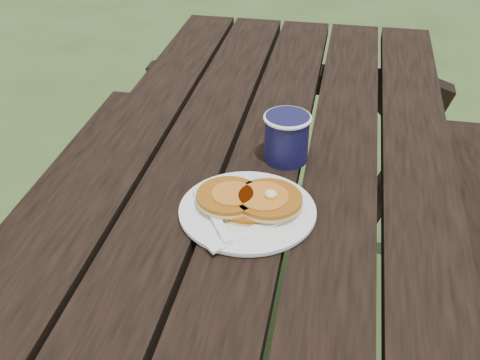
% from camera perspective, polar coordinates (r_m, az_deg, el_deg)
% --- Properties ---
extents(picnic_table, '(1.36, 1.80, 0.75)m').
position_cam_1_polar(picnic_table, '(1.41, 1.63, -12.79)').
color(picnic_table, black).
rests_on(picnic_table, ground).
extents(plate, '(0.25, 0.25, 0.01)m').
position_cam_1_polar(plate, '(1.06, 0.71, -3.01)').
color(plate, white).
rests_on(plate, picnic_table).
extents(pancake_stack, '(0.19, 0.12, 0.04)m').
position_cam_1_polar(pancake_stack, '(1.05, 0.92, -1.88)').
color(pancake_stack, '#A95C13').
rests_on(pancake_stack, plate).
extents(knife, '(0.14, 0.14, 0.00)m').
position_cam_1_polar(knife, '(1.01, 1.42, -4.76)').
color(knife, white).
rests_on(knife, plate).
extents(fork, '(0.11, 0.15, 0.01)m').
position_cam_1_polar(fork, '(1.01, -2.09, -4.06)').
color(fork, white).
rests_on(fork, plate).
extents(coffee_cup, '(0.09, 0.09, 0.10)m').
position_cam_1_polar(coffee_cup, '(1.19, 4.46, 4.27)').
color(coffee_cup, '#111036').
rests_on(coffee_cup, picnic_table).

